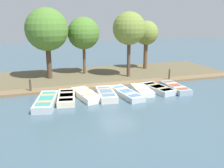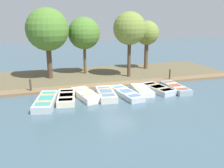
# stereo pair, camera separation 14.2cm
# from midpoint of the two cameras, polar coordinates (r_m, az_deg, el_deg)

# --- Properties ---
(ground_plane) EXTENTS (80.00, 80.00, 0.00)m
(ground_plane) POSITION_cam_midpoint_polar(r_m,az_deg,el_deg) (18.22, 1.24, -1.66)
(ground_plane) COLOR #425B6B
(shore_bank) EXTENTS (8.00, 24.00, 0.13)m
(shore_bank) POSITION_cam_midpoint_polar(r_m,az_deg,el_deg) (22.82, -2.97, 1.92)
(shore_bank) COLOR brown
(shore_bank) RESTS_ON ground_plane
(dock_walkway) EXTENTS (1.12, 23.32, 0.18)m
(dock_walkway) POSITION_cam_midpoint_polar(r_m,az_deg,el_deg) (19.59, -0.27, -0.18)
(dock_walkway) COLOR brown
(dock_walkway) RESTS_ON ground_plane
(rowboat_0) EXTENTS (3.61, 1.88, 0.42)m
(rowboat_0) POSITION_cam_midpoint_polar(r_m,az_deg,el_deg) (15.99, -15.05, -3.80)
(rowboat_0) COLOR #B2BCC1
(rowboat_0) RESTS_ON ground_plane
(rowboat_1) EXTENTS (3.09, 1.56, 0.39)m
(rowboat_1) POSITION_cam_midpoint_polar(r_m,az_deg,el_deg) (16.48, -10.62, -3.04)
(rowboat_1) COLOR beige
(rowboat_1) RESTS_ON ground_plane
(rowboat_2) EXTENTS (3.23, 1.60, 0.40)m
(rowboat_2) POSITION_cam_midpoint_polar(r_m,az_deg,el_deg) (16.83, -6.15, -2.45)
(rowboat_2) COLOR silver
(rowboat_2) RESTS_ON ground_plane
(rowboat_3) EXTENTS (2.99, 1.44, 0.44)m
(rowboat_3) POSITION_cam_midpoint_polar(r_m,az_deg,el_deg) (16.83, -1.60, -2.30)
(rowboat_3) COLOR beige
(rowboat_3) RESTS_ON ground_plane
(rowboat_4) EXTENTS (3.51, 1.45, 0.37)m
(rowboat_4) POSITION_cam_midpoint_polar(r_m,az_deg,el_deg) (17.14, 3.01, -2.12)
(rowboat_4) COLOR #B2BCC1
(rowboat_4) RESTS_ON ground_plane
(rowboat_5) EXTENTS (2.73, 1.35, 0.37)m
(rowboat_5) POSITION_cam_midpoint_polar(r_m,az_deg,el_deg) (17.98, 6.66, -1.38)
(rowboat_5) COLOR silver
(rowboat_5) RESTS_ON ground_plane
(rowboat_6) EXTENTS (3.05, 1.72, 0.39)m
(rowboat_6) POSITION_cam_midpoint_polar(r_m,az_deg,el_deg) (18.48, 10.22, -1.04)
(rowboat_6) COLOR #B2BCC1
(rowboat_6) RESTS_ON ground_plane
(rowboat_7) EXTENTS (3.05, 1.12, 0.40)m
(rowboat_7) POSITION_cam_midpoint_polar(r_m,az_deg,el_deg) (19.03, 14.00, -0.77)
(rowboat_7) COLOR #8C9EA8
(rowboat_7) RESTS_ON ground_plane
(mooring_post_near) EXTENTS (0.14, 0.14, 1.04)m
(mooring_post_near) POSITION_cam_midpoint_polar(r_m,az_deg,el_deg) (18.56, -18.36, -0.44)
(mooring_post_near) COLOR #47382D
(mooring_post_near) RESTS_ON ground_plane
(mooring_post_far) EXTENTS (0.14, 0.14, 1.04)m
(mooring_post_far) POSITION_cam_midpoint_polar(r_m,az_deg,el_deg) (21.56, 12.78, 2.04)
(mooring_post_far) COLOR #47382D
(mooring_post_far) RESTS_ON ground_plane
(park_tree_far_left) EXTENTS (3.54, 3.54, 6.03)m
(park_tree_far_left) POSITION_cam_midpoint_polar(r_m,az_deg,el_deg) (21.70, -14.86, 11.89)
(park_tree_far_left) COLOR #4C3828
(park_tree_far_left) RESTS_ON ground_plane
(park_tree_left) EXTENTS (2.88, 2.88, 5.29)m
(park_tree_left) POSITION_cam_midpoint_polar(r_m,az_deg,el_deg) (23.03, -6.71, 11.43)
(park_tree_left) COLOR brown
(park_tree_left) RESTS_ON ground_plane
(park_tree_center) EXTENTS (2.80, 2.80, 5.72)m
(park_tree_center) POSITION_cam_midpoint_polar(r_m,az_deg,el_deg) (21.73, 3.75, 12.50)
(park_tree_center) COLOR #4C3828
(park_tree_center) RESTS_ON ground_plane
(park_tree_right) EXTENTS (2.37, 2.37, 4.92)m
(park_tree_right) POSITION_cam_midpoint_polar(r_m,az_deg,el_deg) (25.46, 7.66, 11.36)
(park_tree_right) COLOR brown
(park_tree_right) RESTS_ON ground_plane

